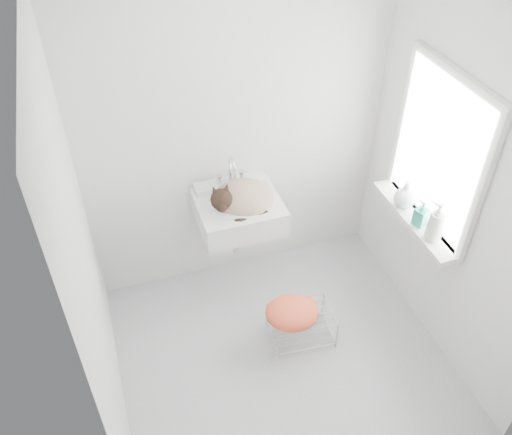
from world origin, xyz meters
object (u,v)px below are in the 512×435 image
object	(u,v)px
bottle_a	(432,239)
bottle_c	(403,205)
bottle_b	(419,224)
cat	(241,198)
wire_rack	(302,322)
sink	(238,201)

from	to	relation	value
bottle_a	bottle_c	world-z (taller)	bottle_a
bottle_b	cat	bearing A→B (deg)	150.63
bottle_c	cat	bearing A→B (deg)	159.95
bottle_b	bottle_c	world-z (taller)	bottle_c
cat	wire_rack	distance (m)	0.99
sink	bottle_c	xyz separation A→B (m)	(1.07, -0.40, 0.00)
cat	bottle_c	size ratio (longest dim) A/B	2.40
sink	wire_rack	distance (m)	0.97
bottle_a	bottle_b	world-z (taller)	bottle_a
sink	bottle_b	distance (m)	1.24
wire_rack	bottle_b	distance (m)	1.07
sink	wire_rack	bearing A→B (deg)	-67.01
bottle_b	bottle_c	bearing A→B (deg)	90.00
wire_rack	bottle_a	distance (m)	1.08
wire_rack	bottle_b	xyz separation A→B (m)	(0.81, 0.01, 0.70)
cat	bottle_b	xyz separation A→B (m)	(1.06, -0.60, -0.04)
sink	bottle_a	distance (m)	1.32
sink	bottle_a	xyz separation A→B (m)	(1.07, -0.77, 0.00)
bottle_b	bottle_c	size ratio (longest dim) A/B	0.94
bottle_b	bottle_a	bearing A→B (deg)	-90.00
wire_rack	bottle_c	size ratio (longest dim) A/B	2.19
cat	bottle_c	bearing A→B (deg)	-14.98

